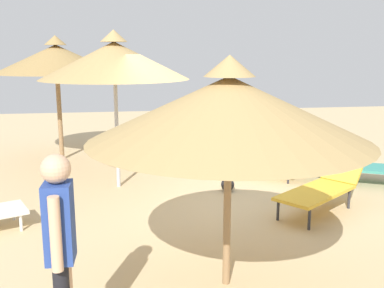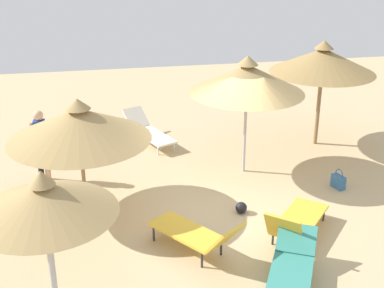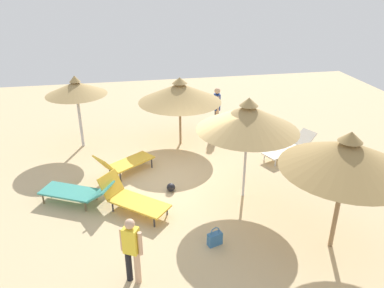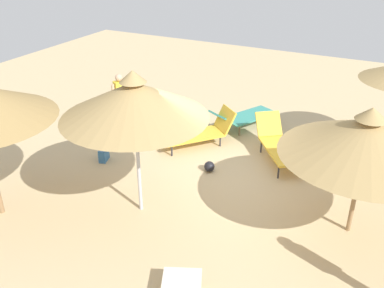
{
  "view_description": "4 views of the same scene",
  "coord_description": "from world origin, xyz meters",
  "px_view_note": "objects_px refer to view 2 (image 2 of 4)",
  "views": [
    {
      "loc": [
        -7.37,
        1.34,
        2.54
      ],
      "look_at": [
        -0.03,
        0.18,
        1.0
      ],
      "focal_mm": 41.62,
      "sensor_mm": 36.0,
      "label": 1
    },
    {
      "loc": [
        -2.53,
        -10.22,
        5.82
      ],
      "look_at": [
        -0.49,
        0.7,
        1.15
      ],
      "focal_mm": 50.13,
      "sensor_mm": 36.0,
      "label": 2
    },
    {
      "loc": [
        9.73,
        -1.68,
        5.89
      ],
      "look_at": [
        -0.3,
        0.2,
        1.16
      ],
      "focal_mm": 35.19,
      "sensor_mm": 36.0,
      "label": 3
    },
    {
      "loc": [
        -3.17,
        7.33,
        5.14
      ],
      "look_at": [
        0.4,
        0.25,
        1.07
      ],
      "focal_mm": 39.66,
      "sensor_mm": 36.0,
      "label": 4
    }
  ],
  "objects_px": {
    "lounge_chair_near_right": "(197,234)",
    "handbag": "(338,181)",
    "parasol_umbrella_edge": "(79,124)",
    "parasol_umbrella_center": "(247,79)",
    "lounge_chair_far_left": "(148,130)",
    "beach_ball": "(241,208)",
    "person_standing_center": "(41,141)",
    "lounge_chair_near_left": "(291,270)",
    "parasol_umbrella_back": "(323,61)",
    "lounge_chair_far_right": "(296,221)",
    "parasol_umbrella_front": "(44,199)"
  },
  "relations": [
    {
      "from": "lounge_chair_near_right",
      "to": "handbag",
      "type": "distance_m",
      "value": 4.27
    },
    {
      "from": "parasol_umbrella_edge",
      "to": "parasol_umbrella_center",
      "type": "bearing_deg",
      "value": 17.19
    },
    {
      "from": "lounge_chair_far_left",
      "to": "beach_ball",
      "type": "xyz_separation_m",
      "value": [
        1.51,
        -4.35,
        -0.22
      ]
    },
    {
      "from": "lounge_chair_far_left",
      "to": "beach_ball",
      "type": "bearing_deg",
      "value": -70.85
    },
    {
      "from": "handbag",
      "to": "person_standing_center",
      "type": "bearing_deg",
      "value": 165.76
    },
    {
      "from": "parasol_umbrella_center",
      "to": "lounge_chair_near_left",
      "type": "height_order",
      "value": "parasol_umbrella_center"
    },
    {
      "from": "parasol_umbrella_back",
      "to": "parasol_umbrella_center",
      "type": "bearing_deg",
      "value": -151.18
    },
    {
      "from": "parasol_umbrella_center",
      "to": "person_standing_center",
      "type": "xyz_separation_m",
      "value": [
        -4.85,
        0.42,
        -1.37
      ]
    },
    {
      "from": "person_standing_center",
      "to": "handbag",
      "type": "distance_m",
      "value": 7.04
    },
    {
      "from": "lounge_chair_far_right",
      "to": "lounge_chair_near_left",
      "type": "height_order",
      "value": "lounge_chair_far_right"
    },
    {
      "from": "parasol_umbrella_front",
      "to": "lounge_chair_near_right",
      "type": "relative_size",
      "value": 1.36
    },
    {
      "from": "parasol_umbrella_front",
      "to": "lounge_chair_near_left",
      "type": "xyz_separation_m",
      "value": [
        3.86,
        0.16,
        -1.82
      ]
    },
    {
      "from": "lounge_chair_far_right",
      "to": "handbag",
      "type": "distance_m",
      "value": 2.57
    },
    {
      "from": "beach_ball",
      "to": "person_standing_center",
      "type": "bearing_deg",
      "value": 150.3
    },
    {
      "from": "parasol_umbrella_back",
      "to": "lounge_chair_far_right",
      "type": "xyz_separation_m",
      "value": [
        -2.3,
        -4.51,
        -1.99
      ]
    },
    {
      "from": "parasol_umbrella_front",
      "to": "beach_ball",
      "type": "height_order",
      "value": "parasol_umbrella_front"
    },
    {
      "from": "lounge_chair_far_left",
      "to": "handbag",
      "type": "distance_m",
      "value": 5.46
    },
    {
      "from": "parasol_umbrella_edge",
      "to": "beach_ball",
      "type": "height_order",
      "value": "parasol_umbrella_edge"
    },
    {
      "from": "parasol_umbrella_edge",
      "to": "lounge_chair_near_left",
      "type": "distance_m",
      "value": 5.08
    },
    {
      "from": "parasol_umbrella_edge",
      "to": "lounge_chair_far_left",
      "type": "relative_size",
      "value": 1.39
    },
    {
      "from": "parasol_umbrella_edge",
      "to": "handbag",
      "type": "height_order",
      "value": "parasol_umbrella_edge"
    },
    {
      "from": "parasol_umbrella_back",
      "to": "lounge_chair_far_right",
      "type": "relative_size",
      "value": 1.53
    },
    {
      "from": "parasol_umbrella_center",
      "to": "parasol_umbrella_front",
      "type": "xyz_separation_m",
      "value": [
        -4.32,
        -4.76,
        -0.2
      ]
    },
    {
      "from": "lounge_chair_near_left",
      "to": "handbag",
      "type": "distance_m",
      "value": 4.08
    },
    {
      "from": "parasol_umbrella_back",
      "to": "handbag",
      "type": "xyz_separation_m",
      "value": [
        -0.54,
        -2.66,
        -2.2
      ]
    },
    {
      "from": "parasol_umbrella_front",
      "to": "lounge_chair_near_right",
      "type": "distance_m",
      "value": 3.38
    },
    {
      "from": "parasol_umbrella_center",
      "to": "parasol_umbrella_back",
      "type": "relative_size",
      "value": 1.01
    },
    {
      "from": "lounge_chair_near_right",
      "to": "handbag",
      "type": "bearing_deg",
      "value": 28.21
    },
    {
      "from": "parasol_umbrella_front",
      "to": "person_standing_center",
      "type": "bearing_deg",
      "value": 95.79
    },
    {
      "from": "parasol_umbrella_center",
      "to": "lounge_chair_far_right",
      "type": "relative_size",
      "value": 1.54
    },
    {
      "from": "parasol_umbrella_back",
      "to": "handbag",
      "type": "height_order",
      "value": "parasol_umbrella_back"
    },
    {
      "from": "beach_ball",
      "to": "parasol_umbrella_center",
      "type": "bearing_deg",
      "value": 73.03
    },
    {
      "from": "handbag",
      "to": "lounge_chair_near_left",
      "type": "bearing_deg",
      "value": -125.88
    },
    {
      "from": "parasol_umbrella_edge",
      "to": "beach_ball",
      "type": "xyz_separation_m",
      "value": [
        3.27,
        -0.8,
        -1.84
      ]
    },
    {
      "from": "parasol_umbrella_front",
      "to": "parasol_umbrella_center",
      "type": "bearing_deg",
      "value": 47.74
    },
    {
      "from": "lounge_chair_near_left",
      "to": "beach_ball",
      "type": "relative_size",
      "value": 8.63
    },
    {
      "from": "parasol_umbrella_center",
      "to": "lounge_chair_near_right",
      "type": "height_order",
      "value": "parasol_umbrella_center"
    },
    {
      "from": "person_standing_center",
      "to": "lounge_chair_near_left",
      "type": "bearing_deg",
      "value": -48.85
    },
    {
      "from": "parasol_umbrella_back",
      "to": "parasol_umbrella_edge",
      "type": "bearing_deg",
      "value": -158.06
    },
    {
      "from": "parasol_umbrella_center",
      "to": "parasol_umbrella_front",
      "type": "relative_size",
      "value": 1.12
    },
    {
      "from": "parasol_umbrella_edge",
      "to": "lounge_chair_near_left",
      "type": "relative_size",
      "value": 1.38
    },
    {
      "from": "person_standing_center",
      "to": "beach_ball",
      "type": "height_order",
      "value": "person_standing_center"
    },
    {
      "from": "parasol_umbrella_front",
      "to": "parasol_umbrella_back",
      "type": "height_order",
      "value": "parasol_umbrella_back"
    },
    {
      "from": "lounge_chair_far_left",
      "to": "handbag",
      "type": "height_order",
      "value": "lounge_chair_far_left"
    },
    {
      "from": "parasol_umbrella_edge",
      "to": "lounge_chair_far_left",
      "type": "xyz_separation_m",
      "value": [
        1.76,
        3.55,
        -1.63
      ]
    },
    {
      "from": "lounge_chair_far_left",
      "to": "person_standing_center",
      "type": "relative_size",
      "value": 1.21
    },
    {
      "from": "parasol_umbrella_edge",
      "to": "beach_ball",
      "type": "relative_size",
      "value": 11.94
    },
    {
      "from": "parasol_umbrella_center",
      "to": "lounge_chair_near_right",
      "type": "distance_m",
      "value": 4.26
    },
    {
      "from": "parasol_umbrella_edge",
      "to": "person_standing_center",
      "type": "relative_size",
      "value": 1.68
    },
    {
      "from": "parasol_umbrella_edge",
      "to": "beach_ball",
      "type": "bearing_deg",
      "value": -13.75
    }
  ]
}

